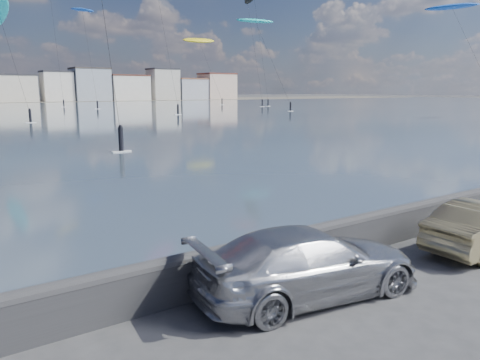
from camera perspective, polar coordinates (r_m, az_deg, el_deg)
name	(u,v)px	position (r m, az deg, el deg)	size (l,w,h in m)	color
ground	(318,335)	(9.31, 9.48, -18.10)	(700.00, 700.00, 0.00)	#333335
seawall	(237,262)	(10.96, -0.43, -9.98)	(400.00, 0.36, 1.08)	#28282B
car_silver	(308,263)	(10.53, 8.33, -9.95)	(2.14, 5.27, 1.53)	#B2B3B9
kitesurfer_8	(256,22)	(104.51, 1.92, 18.66)	(9.00, 10.04, 19.42)	#19BFBF
kitesurfer_11	(199,41)	(146.92, -5.04, 16.53)	(10.44, 10.08, 20.15)	yellow
kitesurfer_14	(82,12)	(129.61, -18.67, 18.85)	(5.52, 16.53, 25.03)	blue
kitesurfer_17	(452,8)	(113.23, 24.43, 18.59)	(9.01, 18.09, 22.39)	blue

